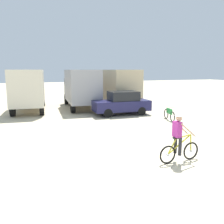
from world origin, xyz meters
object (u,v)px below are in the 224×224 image
(box_truck_cream_rv, at_px, (29,88))
(sedan_parked, at_px, (122,103))
(box_truck_grey_hauler, at_px, (81,87))
(bicycle_spare, at_px, (169,114))
(box_truck_tan_camper, at_px, (116,86))
(cyclist_orange_shirt, at_px, (179,140))

(box_truck_cream_rv, xyz_separation_m, sedan_parked, (6.37, -4.38, -0.99))
(box_truck_grey_hauler, relative_size, bicycle_spare, 4.06)
(box_truck_tan_camper, height_order, cyclist_orange_shirt, box_truck_tan_camper)
(sedan_parked, relative_size, bicycle_spare, 2.51)
(box_truck_tan_camper, relative_size, bicycle_spare, 3.97)
(box_truck_grey_hauler, bearing_deg, box_truck_cream_rv, 178.02)
(bicycle_spare, bearing_deg, box_truck_grey_hauler, 119.75)
(box_truck_cream_rv, xyz_separation_m, cyclist_orange_shirt, (4.46, -13.83, -1.03))
(box_truck_tan_camper, xyz_separation_m, cyclist_orange_shirt, (-3.22, -13.83, -1.03))
(box_truck_cream_rv, xyz_separation_m, bicycle_spare, (8.49, -7.45, -1.48))
(cyclist_orange_shirt, bearing_deg, sedan_parked, 78.54)
(box_truck_cream_rv, distance_m, bicycle_spare, 11.39)
(sedan_parked, height_order, cyclist_orange_shirt, cyclist_orange_shirt)
(box_truck_grey_hauler, relative_size, box_truck_tan_camper, 1.02)
(box_truck_grey_hauler, xyz_separation_m, box_truck_tan_camper, (3.36, 0.14, 0.00))
(box_truck_grey_hauler, relative_size, cyclist_orange_shirt, 3.81)
(box_truck_cream_rv, xyz_separation_m, box_truck_tan_camper, (7.67, -0.00, 0.00))
(box_truck_tan_camper, xyz_separation_m, bicycle_spare, (0.81, -7.44, -1.48))
(sedan_parked, height_order, bicycle_spare, sedan_parked)
(box_truck_cream_rv, distance_m, cyclist_orange_shirt, 14.57)
(box_truck_grey_hauler, relative_size, sedan_parked, 1.61)
(sedan_parked, xyz_separation_m, bicycle_spare, (2.11, -3.07, -0.48))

